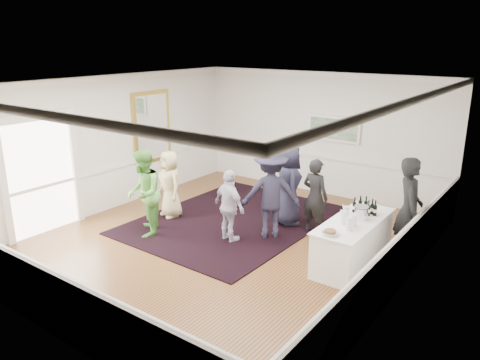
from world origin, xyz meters
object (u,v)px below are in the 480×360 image
Objects in this scene: bartender at (409,210)px; ice_bucket at (361,213)px; guest_lilac at (229,206)px; nut_bowl at (330,232)px; guest_dark_b at (315,197)px; guest_tan at (170,184)px; guest_dark_a at (271,193)px; serving_table at (353,242)px; guest_green at (144,193)px; guest_navy at (289,185)px.

bartender is 0.91m from ice_bucket.
nut_bowl is (2.37, -0.32, 0.14)m from guest_lilac.
nut_bowl is at bearing 131.19° from guest_dark_b.
guest_tan is (-5.11, -0.99, -0.20)m from bartender.
guest_dark_a is (2.50, 0.38, 0.17)m from guest_tan.
bartender is (0.72, 0.75, 0.56)m from serving_table.
serving_table is at bearing 137.76° from guest_dark_a.
guest_dark_b is (3.14, 1.10, 0.03)m from guest_tan.
guest_dark_b reaches higher than nut_bowl.
nut_bowl is at bearing 10.93° from guest_tan.
guest_tan is at bearing -175.29° from ice_bucket.
bartender reaches higher than guest_tan.
guest_dark_b is at bearing 145.25° from serving_table.
guest_dark_b is (0.65, 0.72, -0.14)m from guest_dark_a.
bartender is at bearing -176.18° from guest_dark_b.
guest_lilac is at bearing 172.25° from nut_bowl.
guest_dark_b is at bearing 86.45° from guest_green.
guest_navy reaches higher than guest_lilac.
ice_bucket is (0.06, 0.13, 0.54)m from serving_table.
guest_navy is 2.20m from ice_bucket.
guest_green reaches higher than serving_table.
guest_navy is at bearing -123.13° from guest_dark_a.
nut_bowl is at bearing 55.59° from guest_green.
guest_dark_a is (-2.61, -0.61, -0.03)m from bartender.
guest_tan is 2.72m from guest_navy.
guest_dark_a is (2.19, 1.46, 0.03)m from guest_green.
ice_bucket is (4.45, 0.37, 0.18)m from guest_tan.
guest_dark_a is 2.07m from nut_bowl.
guest_tan is 4.47m from ice_bucket.
nut_bowl is at bearing -95.06° from serving_table.
guest_green is at bearing 41.27° from guest_lilac.
guest_dark_b is (-1.24, 0.86, 0.39)m from serving_table.
guest_tan reaches higher than serving_table.
guest_dark_a reaches higher than guest_green.
guest_green is at bearing -173.35° from nut_bowl.
serving_table is 1.07× the size of bartender.
guest_navy reaches higher than nut_bowl.
guest_tan is at bearing 76.86° from bartender.
guest_green reaches higher than guest_tan.
serving_table is 4.31m from guest_green.
guest_dark_b reaches higher than ice_bucket.
bartender is 1.26× the size of guest_tan.
guest_dark_a reaches higher than ice_bucket.
ice_bucket is at bearing 109.28° from bartender.
guest_green reaches higher than nut_bowl.
bartender is 1.21× the size of guest_dark_b.
guest_tan reaches higher than nut_bowl.
guest_lilac is at bearing 74.70° from guest_green.
ice_bucket is at bearing 81.98° from nut_bowl.
guest_dark_a is 1.95m from ice_bucket.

